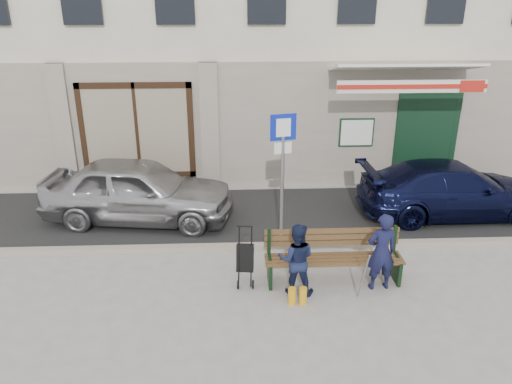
{
  "coord_description": "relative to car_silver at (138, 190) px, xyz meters",
  "views": [
    {
      "loc": [
        -0.78,
        -7.26,
        4.82
      ],
      "look_at": [
        -0.39,
        1.6,
        1.2
      ],
      "focal_mm": 35.0,
      "sensor_mm": 36.0,
      "label": 1
    }
  ],
  "objects": [
    {
      "name": "ground",
      "position": [
        2.93,
        -3.03,
        -0.71
      ],
      "size": [
        80.0,
        80.0,
        0.0
      ],
      "primitive_type": "plane",
      "color": "#9E9991",
      "rests_on": "ground"
    },
    {
      "name": "asphalt_lane",
      "position": [
        2.93,
        0.07,
        -0.7
      ],
      "size": [
        60.0,
        3.2,
        0.01
      ],
      "primitive_type": "cube",
      "color": "#282828",
      "rests_on": "ground"
    },
    {
      "name": "curb",
      "position": [
        2.93,
        -1.53,
        -0.65
      ],
      "size": [
        60.0,
        0.18,
        0.12
      ],
      "primitive_type": "cube",
      "color": "#9E9384",
      "rests_on": "ground"
    },
    {
      "name": "car_silver",
      "position": [
        0.0,
        0.0,
        0.0
      ],
      "size": [
        4.33,
        2.18,
        1.42
      ],
      "primitive_type": "imported",
      "rotation": [
        0.0,
        0.0,
        1.44
      ],
      "color": "#A8A9AD",
      "rests_on": "ground"
    },
    {
      "name": "car_navy",
      "position": [
        7.07,
        -0.02,
        -0.09
      ],
      "size": [
        4.3,
        1.88,
        1.23
      ],
      "primitive_type": "imported",
      "rotation": [
        0.0,
        0.0,
        1.61
      ],
      "color": "black",
      "rests_on": "ground"
    },
    {
      "name": "parking_sign",
      "position": [
        3.05,
        -1.34,
        1.1
      ],
      "size": [
        0.49,
        0.14,
        2.7
      ],
      "rotation": [
        0.0,
        0.0,
        0.22
      ],
      "color": "gray",
      "rests_on": "ground"
    },
    {
      "name": "bench",
      "position": [
        3.8,
        -2.73,
        -0.25
      ],
      "size": [
        2.4,
        1.17,
        0.98
      ],
      "color": "brown",
      "rests_on": "ground"
    },
    {
      "name": "man",
      "position": [
        4.59,
        -2.98,
        -0.01
      ],
      "size": [
        0.55,
        0.39,
        1.41
      ],
      "primitive_type": "imported",
      "rotation": [
        0.0,
        0.0,
        3.26
      ],
      "color": "#131636",
      "rests_on": "ground"
    },
    {
      "name": "woman",
      "position": [
        3.14,
        -3.06,
        -0.07
      ],
      "size": [
        0.69,
        0.57,
        1.28
      ],
      "primitive_type": "imported",
      "rotation": [
        0.0,
        0.0,
        2.99
      ],
      "color": "#151D3B",
      "rests_on": "ground"
    },
    {
      "name": "stroller",
      "position": [
        2.29,
        -2.7,
        -0.25
      ],
      "size": [
        0.32,
        0.44,
        1.04
      ],
      "rotation": [
        0.0,
        0.0,
        -0.1
      ],
      "color": "black",
      "rests_on": "ground"
    }
  ]
}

